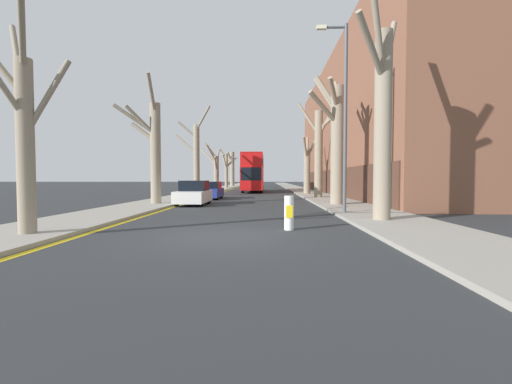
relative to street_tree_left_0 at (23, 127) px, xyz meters
The scene contains 20 objects.
ground_plane 6.26m from the street_tree_left_0, ahead, with size 300.00×300.00×0.00m, color #2B2D30.
sidewalk_left 50.48m from the street_tree_left_0, 90.57° to the left, with size 3.29×120.00×0.12m, color gray.
sidewalk_right 51.74m from the street_tree_left_0, 77.27° to the left, with size 3.29×120.00×0.12m, color gray.
building_facade_right 33.02m from the street_tree_left_0, 56.68° to the left, with size 10.08×41.40×13.86m.
kerb_line_stripe 50.50m from the street_tree_left_0, 88.49° to the left, with size 0.24×120.00×0.01m, color yellow.
street_tree_left_0 is the anchor object (origin of this frame).
street_tree_left_1 11.53m from the street_tree_left_0, 91.12° to the left, with size 2.59×1.99×7.70m.
street_tree_left_2 23.30m from the street_tree_left_0, 90.14° to the left, with size 3.80×2.02×8.33m.
street_tree_left_3 35.08m from the street_tree_left_0, 89.98° to the left, with size 2.74×4.30×6.18m.
street_tree_left_4 46.76m from the street_tree_left_0, 89.89° to the left, with size 2.86×4.76×6.48m.
street_tree_left_5 58.29m from the street_tree_left_0, 90.24° to the left, with size 2.97×3.93×6.88m.
street_tree_right_0 11.59m from the street_tree_left_0, 18.20° to the left, with size 2.57×3.47×8.37m.
street_tree_right_1 15.65m from the street_tree_left_0, 46.26° to the left, with size 2.32×3.40×8.10m.
street_tree_right_2 21.71m from the street_tree_left_0, 59.71° to the left, with size 3.49×1.97×8.28m.
street_tree_right_3 27.45m from the street_tree_left_0, 66.87° to the left, with size 1.97×3.59×6.46m.
double_decker_bus 32.53m from the street_tree_left_0, 81.05° to the left, with size 2.47×10.31×4.49m.
parked_car_0 12.32m from the street_tree_left_0, 79.71° to the left, with size 1.73×3.95×1.52m.
parked_car_1 18.30m from the street_tree_left_0, 83.16° to the left, with size 1.73×4.20×1.39m.
lamp_post 12.07m from the street_tree_left_0, 32.01° to the left, with size 1.40×0.20×8.53m.
traffic_bollard 8.01m from the street_tree_left_0, 12.82° to the left, with size 0.30×0.31×1.10m.
Camera 1 is at (1.26, -9.65, 1.66)m, focal length 24.00 mm.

